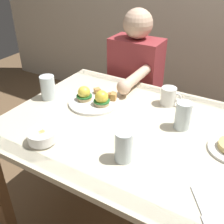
{
  "coord_description": "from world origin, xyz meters",
  "views": [
    {
      "loc": [
        0.45,
        -0.95,
        1.45
      ],
      "look_at": [
        -0.11,
        0.0,
        0.78
      ],
      "focal_mm": 43.43,
      "sensor_mm": 36.0,
      "label": 1
    }
  ],
  "objects": [
    {
      "name": "fork",
      "position": [
        0.4,
        -0.31,
        0.74
      ],
      "size": [
        0.1,
        0.14,
        0.0
      ],
      "color": "silver",
      "rests_on": "dining_table"
    },
    {
      "name": "eggs_benedict_plate",
      "position": [
        -0.27,
        0.09,
        0.77
      ],
      "size": [
        0.27,
        0.27,
        0.09
      ],
      "color": "white",
      "rests_on": "dining_table"
    },
    {
      "name": "dining_table",
      "position": [
        0.0,
        0.0,
        0.63
      ],
      "size": [
        1.2,
        0.9,
        0.74
      ],
      "color": "beige",
      "rests_on": "ground_plane"
    },
    {
      "name": "water_glass_extra",
      "position": [
        0.08,
        -0.23,
        0.8
      ],
      "size": [
        0.07,
        0.07,
        0.13
      ],
      "color": "silver",
      "rests_on": "dining_table"
    },
    {
      "name": "diner_person",
      "position": [
        -0.28,
        0.6,
        0.65
      ],
      "size": [
        0.34,
        0.54,
        1.14
      ],
      "color": "#33333D",
      "rests_on": "ground_plane"
    },
    {
      "name": "coffee_mug",
      "position": [
        0.07,
        0.28,
        0.79
      ],
      "size": [
        0.11,
        0.08,
        0.09
      ],
      "color": "white",
      "rests_on": "dining_table"
    },
    {
      "name": "water_glass_far",
      "position": [
        -0.52,
        0.01,
        0.8
      ],
      "size": [
        0.08,
        0.08,
        0.13
      ],
      "color": "silver",
      "rests_on": "dining_table"
    },
    {
      "name": "fruit_bowl",
      "position": [
        -0.27,
        -0.31,
        0.77
      ],
      "size": [
        0.12,
        0.12,
        0.06
      ],
      "color": "white",
      "rests_on": "dining_table"
    },
    {
      "name": "water_glass_near",
      "position": [
        0.2,
        0.1,
        0.8
      ],
      "size": [
        0.07,
        0.07,
        0.13
      ],
      "color": "silver",
      "rests_on": "dining_table"
    }
  ]
}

